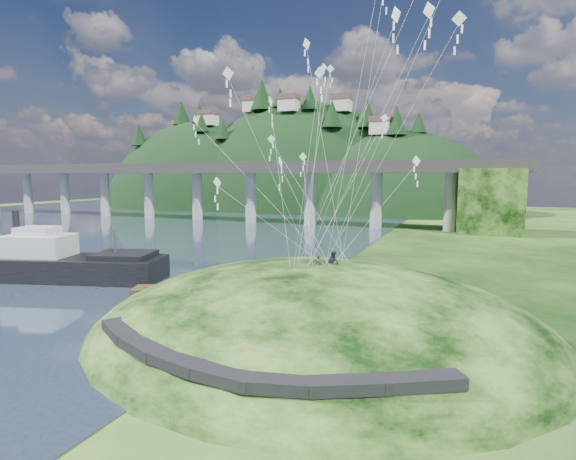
% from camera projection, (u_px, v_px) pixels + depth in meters
% --- Properties ---
extents(ground, '(320.00, 320.00, 0.00)m').
position_uv_depth(ground, '(212.00, 325.00, 35.04)').
color(ground, black).
rests_on(ground, ground).
extents(grass_hill, '(36.00, 32.00, 13.00)m').
position_uv_depth(grass_hill, '(317.00, 349.00, 34.07)').
color(grass_hill, black).
rests_on(grass_hill, ground).
extents(footpath, '(22.29, 5.84, 0.83)m').
position_uv_depth(footpath, '(235.00, 362.00, 23.04)').
color(footpath, black).
rests_on(footpath, ground).
extents(bridge, '(160.00, 11.00, 15.00)m').
position_uv_depth(bridge, '(271.00, 183.00, 108.19)').
color(bridge, '#2D2B2B').
rests_on(bridge, ground).
extents(far_ridge, '(153.00, 70.00, 94.50)m').
position_uv_depth(far_ridge, '(287.00, 228.00, 164.58)').
color(far_ridge, black).
rests_on(far_ridge, ground).
extents(work_barge, '(22.88, 11.80, 7.73)m').
position_uv_depth(work_barge, '(61.00, 262.00, 50.26)').
color(work_barge, black).
rests_on(work_barge, ground).
extents(wooden_dock, '(15.17, 8.41, 1.11)m').
position_uv_depth(wooden_dock, '(213.00, 289.00, 44.33)').
color(wooden_dock, '#382717').
rests_on(wooden_dock, ground).
extents(kite_flyers, '(1.76, 1.81, 1.97)m').
position_uv_depth(kite_flyers, '(331.00, 251.00, 33.88)').
color(kite_flyers, '#262732').
rests_on(kite_flyers, ground).
extents(kite_swarm, '(18.84, 16.66, 17.49)m').
position_uv_depth(kite_swarm, '(333.00, 83.00, 31.26)').
color(kite_swarm, white).
rests_on(kite_swarm, ground).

